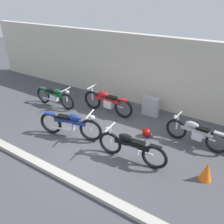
{
  "coord_description": "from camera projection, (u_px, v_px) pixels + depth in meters",
  "views": [
    {
      "loc": [
        3.52,
        -4.89,
        4.31
      ],
      "look_at": [
        -0.24,
        1.08,
        0.55
      ],
      "focal_mm": 36.28,
      "sensor_mm": 36.0,
      "label": 1
    }
  ],
  "objects": [
    {
      "name": "curb_strip",
      "position": [
        61.0,
        175.0,
        5.93
      ],
      "size": [
        18.0,
        0.24,
        0.12
      ],
      "primitive_type": "cube",
      "color": "#B7B2A8",
      "rests_on": "ground_plane"
    },
    {
      "name": "motorcycle_black",
      "position": [
        131.0,
        147.0,
        6.35
      ],
      "size": [
        2.1,
        0.59,
        0.94
      ],
      "rotation": [
        0.0,
        0.0,
        3.21
      ],
      "color": "black",
      "rests_on": "ground_plane"
    },
    {
      "name": "motorcycle_green",
      "position": [
        55.0,
        97.0,
        9.45
      ],
      "size": [
        2.02,
        0.56,
        0.9
      ],
      "rotation": [
        0.0,
        0.0,
        0.04
      ],
      "color": "black",
      "rests_on": "ground_plane"
    },
    {
      "name": "motorcycle_blue",
      "position": [
        71.0,
        124.0,
        7.38
      ],
      "size": [
        2.19,
        0.81,
        1.0
      ],
      "rotation": [
        0.0,
        0.0,
        0.25
      ],
      "color": "black",
      "rests_on": "ground_plane"
    },
    {
      "name": "traffic_cone",
      "position": [
        207.0,
        171.0,
        5.75
      ],
      "size": [
        0.32,
        0.32,
        0.55
      ],
      "primitive_type": "cone",
      "color": "orange",
      "rests_on": "ground_plane"
    },
    {
      "name": "ground_plane",
      "position": [
        101.0,
        142.0,
        7.33
      ],
      "size": [
        40.0,
        40.0,
        0.0
      ],
      "primitive_type": "plane",
      "color": "#47474C"
    },
    {
      "name": "motorcycle_red",
      "position": [
        107.0,
        102.0,
        8.89
      ],
      "size": [
        2.23,
        0.62,
        1.0
      ],
      "rotation": [
        0.0,
        0.0,
        3.15
      ],
      "color": "black",
      "rests_on": "ground_plane"
    },
    {
      "name": "motorcycle_silver",
      "position": [
        196.0,
        133.0,
        7.03
      ],
      "size": [
        1.97,
        0.55,
        0.89
      ],
      "rotation": [
        0.0,
        0.0,
        3.07
      ],
      "color": "black",
      "rests_on": "ground_plane"
    },
    {
      "name": "building_wall",
      "position": [
        147.0,
        72.0,
        9.17
      ],
      "size": [
        18.0,
        0.3,
        2.88
      ],
      "primitive_type": "cube",
      "color": "beige",
      "rests_on": "ground_plane"
    },
    {
      "name": "helmet",
      "position": [
        146.0,
        133.0,
        7.57
      ],
      "size": [
        0.29,
        0.29,
        0.29
      ],
      "primitive_type": "sphere",
      "color": "maroon",
      "rests_on": "ground_plane"
    },
    {
      "name": "stone_marker",
      "position": [
        151.0,
        106.0,
        8.76
      ],
      "size": [
        0.66,
        0.21,
        0.76
      ],
      "primitive_type": "cube",
      "rotation": [
        0.0,
        0.0,
        0.02
      ],
      "color": "#9E9EA3",
      "rests_on": "ground_plane"
    }
  ]
}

